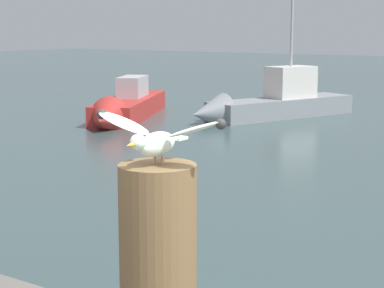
{
  "coord_description": "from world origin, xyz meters",
  "views": [
    {
      "loc": [
        0.96,
        -2.48,
        2.66
      ],
      "look_at": [
        -0.72,
        -0.06,
        2.16
      ],
      "focal_mm": 64.12,
      "sensor_mm": 36.0,
      "label": 1
    }
  ],
  "objects_px": {
    "mooring_post": "(158,265)",
    "boat_red": "(125,107)",
    "seagull": "(156,137)",
    "boat_grey": "(269,103)"
  },
  "relations": [
    {
      "from": "mooring_post",
      "to": "boat_red",
      "type": "xyz_separation_m",
      "value": [
        -11.19,
        12.96,
        -1.31
      ]
    },
    {
      "from": "mooring_post",
      "to": "boat_grey",
      "type": "height_order",
      "value": "boat_grey"
    },
    {
      "from": "mooring_post",
      "to": "boat_grey",
      "type": "xyz_separation_m",
      "value": [
        -7.91,
        15.6,
        -1.23
      ]
    },
    {
      "from": "boat_red",
      "to": "boat_grey",
      "type": "relative_size",
      "value": 1.0
    },
    {
      "from": "mooring_post",
      "to": "boat_grey",
      "type": "relative_size",
      "value": 0.15
    },
    {
      "from": "seagull",
      "to": "boat_grey",
      "type": "height_order",
      "value": "boat_grey"
    },
    {
      "from": "mooring_post",
      "to": "seagull",
      "type": "relative_size",
      "value": 1.39
    },
    {
      "from": "seagull",
      "to": "boat_red",
      "type": "distance_m",
      "value": 17.22
    },
    {
      "from": "mooring_post",
      "to": "boat_grey",
      "type": "distance_m",
      "value": 17.53
    },
    {
      "from": "mooring_post",
      "to": "boat_red",
      "type": "height_order",
      "value": "mooring_post"
    }
  ]
}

